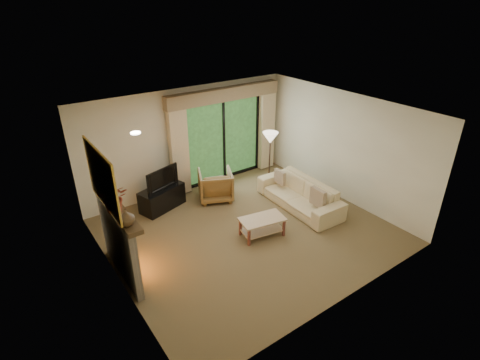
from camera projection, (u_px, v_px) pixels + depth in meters
floor at (248, 231)px, 7.97m from camera, size 5.50×5.50×0.00m
ceiling at (250, 113)px, 6.80m from camera, size 5.50×5.50×0.00m
wall_back at (188, 140)px, 9.21m from camera, size 5.00×0.00×5.00m
wall_front at (349, 237)px, 5.57m from camera, size 5.00×0.00×5.00m
wall_left at (111, 221)px, 5.96m from camera, size 0.00×5.00×5.00m
wall_right at (342, 147)px, 8.81m from camera, size 0.00×5.00×5.00m
fireplace at (119, 243)px, 6.45m from camera, size 0.24×1.70×1.37m
mirror at (102, 179)px, 5.84m from camera, size 0.07×1.45×1.02m
sliding_door at (224, 140)px, 9.78m from camera, size 2.26×0.10×2.16m
curtain_left at (179, 149)px, 8.96m from camera, size 0.45×0.18×2.35m
curtain_right at (266, 128)px, 10.35m from camera, size 0.45×0.18×2.35m
cornice at (225, 94)px, 9.17m from camera, size 3.20×0.24×0.32m
media_console at (162, 198)px, 8.72m from camera, size 1.15×0.77×0.53m
tv at (160, 178)px, 8.49m from camera, size 0.88×0.38×0.51m
armchair at (215, 185)px, 9.08m from camera, size 1.05×1.06×0.74m
sofa at (300, 194)px, 8.77m from camera, size 0.94×2.23×0.64m
pillow_near at (318, 198)px, 8.17m from camera, size 0.12×0.41×0.40m
pillow_far at (280, 177)px, 9.10m from camera, size 0.10×0.35×0.34m
coffee_table at (262, 227)px, 7.75m from camera, size 0.99×0.66×0.41m
floor_lamp at (270, 160)px, 9.54m from camera, size 0.50×0.50×1.47m
vase at (126, 217)px, 5.67m from camera, size 0.29×0.29×0.27m
branches at (114, 198)px, 5.97m from camera, size 0.56×0.53×0.50m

